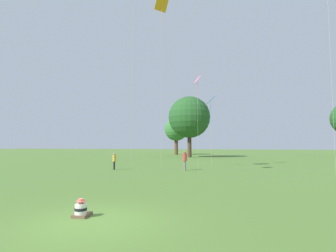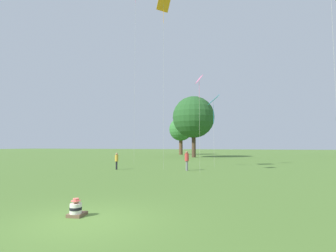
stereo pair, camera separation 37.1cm
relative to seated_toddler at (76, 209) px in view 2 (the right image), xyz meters
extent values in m
plane|color=#4C702D|center=(0.59, -0.39, -0.22)|extent=(300.00, 300.00, 0.00)
cube|color=brown|center=(-0.01, 0.07, -0.17)|extent=(0.52, 0.61, 0.10)
cylinder|color=silver|center=(0.00, -0.03, 0.03)|extent=(0.40, 0.40, 0.31)
cylinder|color=black|center=(0.00, -0.03, 0.03)|extent=(0.41, 0.41, 0.09)
sphere|color=#A37556|center=(0.00, -0.03, 0.26)|extent=(0.18, 0.18, 0.18)
cylinder|color=#E0665B|center=(0.00, -0.03, 0.27)|extent=(0.30, 0.30, 0.01)
cylinder|color=#E0665B|center=(0.00, -0.03, 0.30)|extent=(0.18, 0.18, 0.08)
cylinder|color=black|center=(-6.67, 14.62, 0.15)|extent=(0.22, 0.22, 0.75)
cylinder|color=gold|center=(-6.67, 14.62, 0.82)|extent=(0.39, 0.39, 0.59)
sphere|color=#A37556|center=(-6.67, 14.62, 1.20)|extent=(0.20, 0.20, 0.20)
cylinder|color=slate|center=(-0.27, 15.63, 0.20)|extent=(0.27, 0.27, 0.84)
cylinder|color=#B23833|center=(-0.27, 15.63, 0.95)|extent=(0.49, 0.49, 0.66)
sphere|color=brown|center=(-0.27, 15.63, 1.38)|extent=(0.23, 0.23, 0.23)
cylinder|color=#BCB7A8|center=(-8.49, 22.19, 10.72)|extent=(0.01, 0.01, 21.87)
cylinder|color=#BCB7A8|center=(11.28, 15.12, 8.18)|extent=(0.01, 0.01, 16.79)
cube|color=pink|center=(1.13, 14.39, 7.55)|extent=(0.82, 0.95, 0.66)
cylinder|color=pink|center=(1.13, 14.39, 6.62)|extent=(0.02, 0.02, 1.31)
cylinder|color=#BCB7A8|center=(1.13, 14.39, 3.67)|extent=(0.01, 0.01, 7.77)
cube|color=#339EDB|center=(1.49, 20.27, 6.73)|extent=(1.44, 1.68, 0.96)
cylinder|color=#339EDB|center=(1.49, 20.27, 5.25)|extent=(0.02, 0.02, 1.97)
cylinder|color=#BCB7A8|center=(1.49, 20.27, 3.26)|extent=(0.01, 0.01, 6.95)
cube|color=orange|center=(-2.52, 15.77, 15.48)|extent=(1.29, 1.36, 1.12)
cylinder|color=orange|center=(-2.52, 15.77, 14.33)|extent=(0.02, 0.02, 1.42)
cylinder|color=#BCB7A8|center=(-2.52, 15.77, 7.63)|extent=(0.01, 0.01, 15.70)
cylinder|color=brown|center=(-11.33, 54.89, 2.10)|extent=(0.87, 0.87, 4.64)
sphere|color=#337033|center=(-11.33, 54.89, 5.98)|extent=(5.67, 5.67, 5.67)
cylinder|color=#473323|center=(-5.26, 41.63, 2.50)|extent=(0.75, 0.75, 5.44)
sphere|color=#235123|center=(-5.26, 41.63, 7.40)|extent=(7.93, 7.93, 7.93)
camera|label=1|loc=(4.91, -7.15, 1.98)|focal=28.00mm
camera|label=2|loc=(5.26, -7.04, 1.98)|focal=28.00mm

